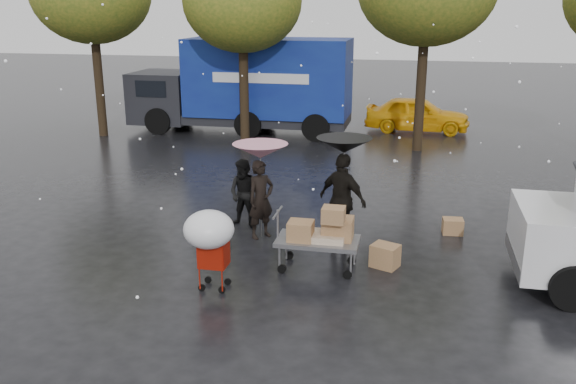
% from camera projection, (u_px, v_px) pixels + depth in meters
% --- Properties ---
extents(ground, '(90.00, 90.00, 0.00)m').
position_uv_depth(ground, '(277.00, 261.00, 11.63)').
color(ground, black).
rests_on(ground, ground).
extents(person_pink, '(0.70, 0.71, 1.65)m').
position_uv_depth(person_pink, '(261.00, 200.00, 12.58)').
color(person_pink, black).
rests_on(person_pink, ground).
extents(person_middle, '(0.82, 0.69, 1.51)m').
position_uv_depth(person_middle, '(245.00, 194.00, 13.20)').
color(person_middle, black).
rests_on(person_middle, ground).
extents(person_black, '(1.19, 0.96, 1.90)m').
position_uv_depth(person_black, '(343.00, 200.00, 12.17)').
color(person_black, black).
rests_on(person_black, ground).
extents(umbrella_pink, '(1.13, 1.13, 2.01)m').
position_uv_depth(umbrella_pink, '(260.00, 151.00, 12.28)').
color(umbrella_pink, '#4C4C4C').
rests_on(umbrella_pink, ground).
extents(umbrella_black, '(1.09, 1.09, 2.22)m').
position_uv_depth(umbrella_black, '(344.00, 145.00, 11.84)').
color(umbrella_black, '#4C4C4C').
rests_on(umbrella_black, ground).
extents(vendor_cart, '(1.52, 0.80, 1.27)m').
position_uv_depth(vendor_cart, '(322.00, 232.00, 11.05)').
color(vendor_cart, slate).
rests_on(vendor_cart, ground).
extents(shopping_cart, '(0.84, 0.84, 1.46)m').
position_uv_depth(shopping_cart, '(210.00, 234.00, 10.06)').
color(shopping_cart, '#9F1709').
rests_on(shopping_cart, ground).
extents(blue_truck, '(8.30, 2.60, 3.50)m').
position_uv_depth(blue_truck, '(247.00, 86.00, 22.91)').
color(blue_truck, navy).
rests_on(blue_truck, ground).
extents(box_ground_near, '(0.59, 0.54, 0.43)m').
position_uv_depth(box_ground_near, '(385.00, 256.00, 11.31)').
color(box_ground_near, olive).
rests_on(box_ground_near, ground).
extents(box_ground_far, '(0.45, 0.36, 0.33)m').
position_uv_depth(box_ground_far, '(453.00, 226.00, 12.97)').
color(box_ground_far, olive).
rests_on(box_ground_far, ground).
extents(yellow_taxi, '(3.96, 1.69, 1.33)m').
position_uv_depth(yellow_taxi, '(417.00, 114.00, 23.31)').
color(yellow_taxi, '#F7AF0D').
rests_on(yellow_taxi, ground).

